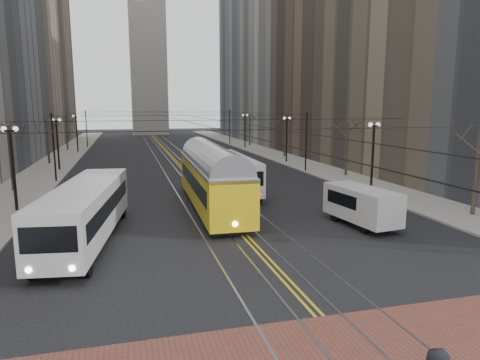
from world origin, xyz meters
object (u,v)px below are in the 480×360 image
streetcar (212,184)px  sedan_silver (222,160)px  sedan_grey (253,164)px  cargo_van (361,207)px  transit_bus (86,214)px  rear_bus (232,174)px

streetcar → sedan_silver: (5.40, 21.13, -0.94)m
sedan_silver → sedan_grey: bearing=-50.0°
cargo_van → sedan_silver: cargo_van is taller
cargo_van → sedan_silver: size_ratio=1.05×
transit_bus → streetcar: size_ratio=0.82×
transit_bus → streetcar: 9.83m
streetcar → sedan_silver: size_ratio=2.99×
rear_bus → cargo_van: rear_bus is taller
transit_bus → rear_bus: bearing=54.8°
streetcar → rear_bus: streetcar is taller
streetcar → rear_bus: 6.34m
sedan_grey → sedan_silver: bearing=130.7°
sedan_grey → streetcar: bearing=-109.3°
rear_bus → sedan_grey: bearing=66.5°
transit_bus → rear_bus: transit_bus is taller
streetcar → cargo_van: streetcar is taller
transit_bus → sedan_silver: transit_bus is taller
sedan_grey → cargo_van: bearing=-84.5°
cargo_van → sedan_grey: (0.23, 23.87, -0.44)m
rear_bus → sedan_grey: 12.69m
transit_bus → sedan_silver: bearing=71.7°
sedan_grey → sedan_silver: (-2.74, 3.95, 0.10)m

